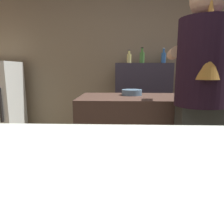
{
  "coord_description": "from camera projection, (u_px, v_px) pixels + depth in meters",
  "views": [
    {
      "loc": [
        -0.32,
        -1.21,
        1.13
      ],
      "look_at": [
        -0.34,
        -0.75,
        1.04
      ],
      "focal_mm": 34.51,
      "sensor_mm": 36.0,
      "label": 1
    }
  ],
  "objects": [
    {
      "name": "back_shelf",
      "position": [
        142.0,
        106.0,
        3.15
      ],
      "size": [
        0.78,
        0.36,
        1.22
      ],
      "primitive_type": "cube",
      "color": "#35313E",
      "rests_on": "ground"
    },
    {
      "name": "bartender",
      "position": [
        200.0,
        94.0,
        1.46
      ],
      "size": [
        0.46,
        0.53,
        1.68
      ],
      "rotation": [
        0.0,
        0.0,
        1.45
      ],
      "color": "#32332E",
      "rests_on": "ground"
    },
    {
      "name": "bottle_hot_sauce",
      "position": [
        129.0,
        58.0,
        3.05
      ],
      "size": [
        0.06,
        0.06,
        0.19
      ],
      "color": "#D9D176",
      "rests_on": "back_shelf"
    },
    {
      "name": "prep_counter",
      "position": [
        193.0,
        144.0,
        2.01
      ],
      "size": [
        2.1,
        0.6,
        0.9
      ],
      "primitive_type": "cube",
      "color": "#493329",
      "rests_on": "ground"
    },
    {
      "name": "bottle_vinegar",
      "position": [
        142.0,
        57.0,
        3.01
      ],
      "size": [
        0.07,
        0.07,
        0.22
      ],
      "color": "#457C36",
      "rests_on": "back_shelf"
    },
    {
      "name": "bottle_olive_oil",
      "position": [
        163.0,
        57.0,
        3.07
      ],
      "size": [
        0.07,
        0.07,
        0.22
      ],
      "color": "#31619B",
      "rests_on": "back_shelf"
    },
    {
      "name": "wall_back",
      "position": [
        142.0,
        55.0,
        3.28
      ],
      "size": [
        5.2,
        0.1,
        2.7
      ],
      "primitive_type": "cube",
      "color": "gray",
      "rests_on": "ground"
    },
    {
      "name": "chefs_knife",
      "position": [
        216.0,
        97.0,
        1.86
      ],
      "size": [
        0.24,
        0.07,
        0.01
      ],
      "primitive_type": "cube",
      "rotation": [
        0.0,
        0.0,
        -0.16
      ],
      "color": "silver",
      "rests_on": "prep_counter"
    },
    {
      "name": "mixing_bowl",
      "position": [
        132.0,
        92.0,
        2.03
      ],
      "size": [
        0.19,
        0.19,
        0.05
      ],
      "primitive_type": "cylinder",
      "color": "slate",
      "rests_on": "prep_counter"
    }
  ]
}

